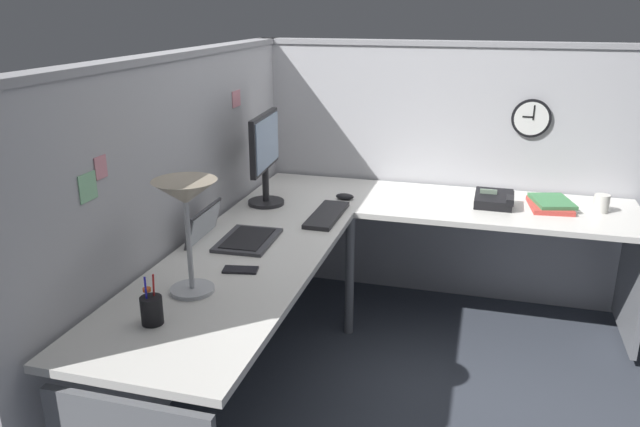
% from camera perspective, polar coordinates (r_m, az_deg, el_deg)
% --- Properties ---
extents(ground_plane, '(6.80, 6.80, 0.00)m').
position_cam_1_polar(ground_plane, '(3.41, 4.74, -12.57)').
color(ground_plane, '#383D47').
extents(cubicle_wall_back, '(2.57, 0.12, 1.58)m').
position_cam_1_polar(cubicle_wall_back, '(3.02, -12.61, -0.58)').
color(cubicle_wall_back, '#B2B2B7').
rests_on(cubicle_wall_back, ground).
extents(cubicle_wall_right, '(0.12, 2.37, 1.58)m').
position_cam_1_polar(cubicle_wall_right, '(3.87, 11.40, 3.78)').
color(cubicle_wall_right, '#B2B2B7').
rests_on(cubicle_wall_right, ground).
extents(desk, '(2.35, 2.15, 0.73)m').
position_cam_1_polar(desk, '(2.99, 5.42, -3.73)').
color(desk, silver).
rests_on(desk, ground).
extents(monitor, '(0.46, 0.20, 0.50)m').
position_cam_1_polar(monitor, '(3.33, -5.14, 5.69)').
color(monitor, '#232326').
rests_on(monitor, desk).
extents(laptop, '(0.35, 0.39, 0.22)m').
position_cam_1_polar(laptop, '(2.90, -8.53, -1.99)').
color(laptop, '#38383D').
rests_on(laptop, desk).
extents(keyboard, '(0.43, 0.14, 0.02)m').
position_cam_1_polar(keyboard, '(3.18, 0.64, -0.13)').
color(keyboard, '#232326').
rests_on(keyboard, desk).
extents(computer_mouse, '(0.06, 0.10, 0.03)m').
position_cam_1_polar(computer_mouse, '(3.47, 2.32, 1.59)').
color(computer_mouse, black).
rests_on(computer_mouse, desk).
extents(desk_lamp_dome, '(0.24, 0.24, 0.44)m').
position_cam_1_polar(desk_lamp_dome, '(2.29, -12.39, 1.09)').
color(desk_lamp_dome, '#B7BABF').
rests_on(desk_lamp_dome, desk).
extents(pen_cup, '(0.08, 0.08, 0.18)m').
position_cam_1_polar(pen_cup, '(2.21, -15.41, -8.63)').
color(pen_cup, black).
rests_on(pen_cup, desk).
extents(cell_phone, '(0.09, 0.15, 0.01)m').
position_cam_1_polar(cell_phone, '(2.57, -7.42, -5.23)').
color(cell_phone, black).
rests_on(cell_phone, desk).
extents(office_phone, '(0.19, 0.21, 0.11)m').
position_cam_1_polar(office_phone, '(3.47, 15.99, 1.20)').
color(office_phone, black).
rests_on(office_phone, desk).
extents(book_stack, '(0.32, 0.25, 0.04)m').
position_cam_1_polar(book_stack, '(3.55, 20.69, 0.85)').
color(book_stack, '#BF3F38').
rests_on(book_stack, desk).
extents(coffee_mug, '(0.08, 0.08, 0.10)m').
position_cam_1_polar(coffee_mug, '(3.57, 24.73, 0.86)').
color(coffee_mug, silver).
rests_on(coffee_mug, desk).
extents(wall_clock, '(0.04, 0.22, 0.22)m').
position_cam_1_polar(wall_clock, '(3.74, 19.08, 8.39)').
color(wall_clock, black).
extents(pinned_note_leftmost, '(0.10, 0.00, 0.10)m').
position_cam_1_polar(pinned_note_leftmost, '(2.28, -20.81, 2.30)').
color(pinned_note_leftmost, '#8CCC99').
extents(pinned_note_middle, '(0.07, 0.00, 0.08)m').
position_cam_1_polar(pinned_note_middle, '(2.34, -19.74, 4.06)').
color(pinned_note_middle, pink).
extents(pinned_note_rightmost, '(0.11, 0.00, 0.09)m').
position_cam_1_polar(pinned_note_rightmost, '(3.40, -7.80, 10.54)').
color(pinned_note_rightmost, pink).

